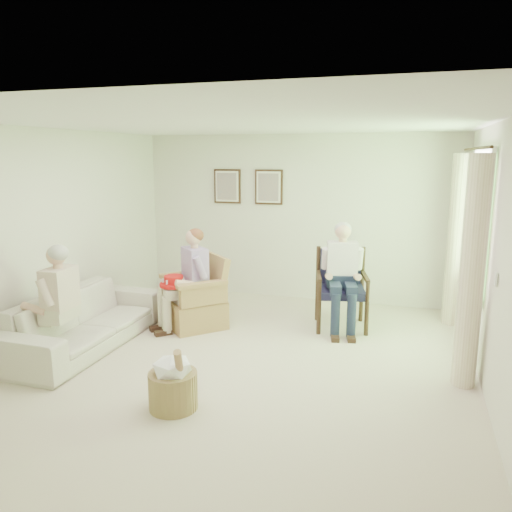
{
  "coord_description": "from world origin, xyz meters",
  "views": [
    {
      "loc": [
        1.73,
        -4.93,
        2.28
      ],
      "look_at": [
        -0.08,
        0.85,
        1.05
      ],
      "focal_mm": 35.0,
      "sensor_mm": 36.0,
      "label": 1
    }
  ],
  "objects_px": {
    "sofa": "(85,320)",
    "wood_armchair": "(342,285)",
    "person_dark": "(341,269)",
    "red_hat": "(174,282)",
    "wicker_armchair": "(196,304)",
    "person_wicker": "(191,273)",
    "person_sofa": "(54,297)",
    "hatbox": "(173,382)"
  },
  "relations": [
    {
      "from": "wood_armchair",
      "to": "sofa",
      "type": "distance_m",
      "value": 3.32
    },
    {
      "from": "wood_armchair",
      "to": "sofa",
      "type": "relative_size",
      "value": 0.46
    },
    {
      "from": "sofa",
      "to": "red_hat",
      "type": "xyz_separation_m",
      "value": [
        0.78,
        0.83,
        0.33
      ]
    },
    {
      "from": "person_wicker",
      "to": "person_dark",
      "type": "height_order",
      "value": "person_dark"
    },
    {
      "from": "sofa",
      "to": "person_sofa",
      "type": "relative_size",
      "value": 1.73
    },
    {
      "from": "sofa",
      "to": "person_dark",
      "type": "xyz_separation_m",
      "value": [
        2.85,
        1.52,
        0.5
      ]
    },
    {
      "from": "person_wicker",
      "to": "red_hat",
      "type": "xyz_separation_m",
      "value": [
        -0.18,
        -0.14,
        -0.1
      ]
    },
    {
      "from": "wicker_armchair",
      "to": "wood_armchair",
      "type": "relative_size",
      "value": 0.94
    },
    {
      "from": "wicker_armchair",
      "to": "person_dark",
      "type": "height_order",
      "value": "person_dark"
    },
    {
      "from": "person_wicker",
      "to": "hatbox",
      "type": "relative_size",
      "value": 2.0
    },
    {
      "from": "person_wicker",
      "to": "red_hat",
      "type": "relative_size",
      "value": 3.55
    },
    {
      "from": "wood_armchair",
      "to": "red_hat",
      "type": "xyz_separation_m",
      "value": [
        -2.07,
        -0.86,
        0.1
      ]
    },
    {
      "from": "red_hat",
      "to": "sofa",
      "type": "bearing_deg",
      "value": -133.47
    },
    {
      "from": "wood_armchair",
      "to": "hatbox",
      "type": "distance_m",
      "value": 2.99
    },
    {
      "from": "person_sofa",
      "to": "hatbox",
      "type": "distance_m",
      "value": 1.86
    },
    {
      "from": "person_dark",
      "to": "person_sofa",
      "type": "height_order",
      "value": "person_dark"
    },
    {
      "from": "wicker_armchair",
      "to": "person_sofa",
      "type": "height_order",
      "value": "person_sofa"
    },
    {
      "from": "wicker_armchair",
      "to": "person_dark",
      "type": "relative_size",
      "value": 0.69
    },
    {
      "from": "wicker_armchair",
      "to": "person_sofa",
      "type": "xyz_separation_m",
      "value": [
        -0.96,
        -1.58,
        0.44
      ]
    },
    {
      "from": "wood_armchair",
      "to": "person_sofa",
      "type": "bearing_deg",
      "value": -155.22
    },
    {
      "from": "wicker_armchair",
      "to": "wood_armchair",
      "type": "distance_m",
      "value": 2.0
    },
    {
      "from": "person_dark",
      "to": "person_sofa",
      "type": "relative_size",
      "value": 1.07
    },
    {
      "from": "wood_armchair",
      "to": "person_sofa",
      "type": "height_order",
      "value": "person_sofa"
    },
    {
      "from": "wicker_armchair",
      "to": "person_wicker",
      "type": "distance_m",
      "value": 0.47
    },
    {
      "from": "wicker_armchair",
      "to": "red_hat",
      "type": "bearing_deg",
      "value": -80.43
    },
    {
      "from": "wicker_armchair",
      "to": "person_wicker",
      "type": "height_order",
      "value": "person_wicker"
    },
    {
      "from": "wicker_armchair",
      "to": "person_sofa",
      "type": "relative_size",
      "value": 0.74
    },
    {
      "from": "wicker_armchair",
      "to": "sofa",
      "type": "height_order",
      "value": "wicker_armchair"
    },
    {
      "from": "person_dark",
      "to": "hatbox",
      "type": "relative_size",
      "value": 2.12
    },
    {
      "from": "person_wicker",
      "to": "person_dark",
      "type": "relative_size",
      "value": 0.94
    },
    {
      "from": "sofa",
      "to": "red_hat",
      "type": "relative_size",
      "value": 6.08
    },
    {
      "from": "wood_armchair",
      "to": "sofa",
      "type": "height_order",
      "value": "wood_armchair"
    },
    {
      "from": "wood_armchair",
      "to": "person_wicker",
      "type": "bearing_deg",
      "value": -171.66
    },
    {
      "from": "sofa",
      "to": "person_wicker",
      "type": "distance_m",
      "value": 1.43
    },
    {
      "from": "sofa",
      "to": "wood_armchair",
      "type": "bearing_deg",
      "value": -59.42
    },
    {
      "from": "person_dark",
      "to": "sofa",
      "type": "bearing_deg",
      "value": -164.61
    },
    {
      "from": "person_wicker",
      "to": "person_dark",
      "type": "xyz_separation_m",
      "value": [
        1.89,
        0.55,
        0.07
      ]
    },
    {
      "from": "red_hat",
      "to": "person_dark",
      "type": "bearing_deg",
      "value": 18.47
    },
    {
      "from": "person_dark",
      "to": "hatbox",
      "type": "height_order",
      "value": "person_dark"
    },
    {
      "from": "person_dark",
      "to": "red_hat",
      "type": "height_order",
      "value": "person_dark"
    },
    {
      "from": "person_dark",
      "to": "hatbox",
      "type": "xyz_separation_m",
      "value": [
        -1.15,
        -2.58,
        -0.57
      ]
    },
    {
      "from": "sofa",
      "to": "hatbox",
      "type": "xyz_separation_m",
      "value": [
        1.7,
        -1.06,
        -0.07
      ]
    }
  ]
}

